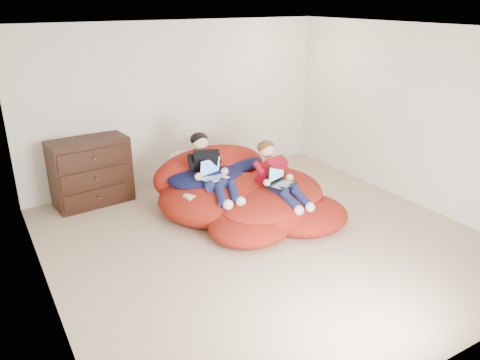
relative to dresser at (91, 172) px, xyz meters
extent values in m
cube|color=tan|center=(1.53, -2.22, -0.61)|extent=(5.10, 5.10, 0.25)
cube|color=silver|center=(1.53, 0.29, 0.77)|extent=(5.10, 0.02, 2.50)
cube|color=silver|center=(1.53, -4.73, 0.77)|extent=(5.10, 0.02, 2.50)
cube|color=silver|center=(-0.98, -2.22, 0.77)|extent=(0.02, 5.10, 2.50)
cube|color=silver|center=(4.04, -2.22, 0.77)|extent=(0.02, 5.10, 2.50)
cube|color=silver|center=(1.53, -2.22, 2.03)|extent=(5.10, 5.10, 0.02)
cube|color=black|center=(0.00, 0.01, 0.00)|extent=(1.12, 0.64, 0.96)
cube|color=black|center=(0.00, -0.27, -0.29)|extent=(0.96, 0.11, 0.23)
cylinder|color=#4C3F26|center=(0.00, -0.29, -0.29)|extent=(0.04, 0.06, 0.03)
cube|color=black|center=(0.00, -0.27, 0.00)|extent=(0.96, 0.11, 0.23)
cylinder|color=#4C3F26|center=(0.00, -0.29, 0.00)|extent=(0.04, 0.06, 0.03)
cube|color=black|center=(0.00, -0.27, 0.29)|extent=(0.96, 0.11, 0.23)
cylinder|color=#4C3F26|center=(0.00, -0.29, 0.29)|extent=(0.04, 0.06, 0.03)
ellipsoid|color=#A51F12|center=(1.44, -1.19, -0.26)|extent=(1.72, 1.55, 0.62)
ellipsoid|color=#A51F12|center=(2.21, -1.34, -0.28)|extent=(1.49, 1.45, 0.54)
ellipsoid|color=#A51F12|center=(1.84, -1.78, -0.30)|extent=(1.68, 1.34, 0.54)
ellipsoid|color=#A51F12|center=(1.41, -2.06, -0.34)|extent=(1.06, 0.97, 0.35)
ellipsoid|color=#A51F12|center=(2.21, -2.11, -0.35)|extent=(1.21, 1.10, 0.40)
ellipsoid|color=#A51F12|center=(1.57, -0.71, -0.08)|extent=(1.79, 0.79, 0.79)
ellipsoid|color=#11153F|center=(1.34, -0.99, 0.00)|extent=(1.11, 0.91, 0.28)
ellipsoid|color=#11153F|center=(1.86, -0.82, 0.04)|extent=(0.92, 0.64, 0.22)
ellipsoid|color=#A92618|center=(2.17, -1.76, -0.14)|extent=(0.99, 0.99, 0.18)
ellipsoid|color=#A92618|center=(1.63, -1.92, -0.18)|extent=(1.04, 0.94, 0.19)
ellipsoid|color=beige|center=(1.18, -0.52, 0.14)|extent=(0.40, 0.25, 0.25)
cube|color=black|center=(1.29, -1.07, 0.20)|extent=(0.43, 0.47, 0.48)
sphere|color=#EBAC90|center=(1.29, -0.94, 0.48)|extent=(0.22, 0.22, 0.22)
ellipsoid|color=black|center=(1.29, -0.91, 0.52)|extent=(0.25, 0.23, 0.19)
cylinder|color=#151A42|center=(1.20, -1.37, 0.03)|extent=(0.25, 0.39, 0.20)
cylinder|color=#151A42|center=(1.20, -1.69, 0.00)|extent=(0.22, 0.37, 0.23)
sphere|color=white|center=(1.20, -1.87, -0.06)|extent=(0.13, 0.13, 0.13)
cylinder|color=#151A42|center=(1.38, -1.37, 0.03)|extent=(0.25, 0.39, 0.20)
cylinder|color=#151A42|center=(1.38, -1.69, 0.00)|extent=(0.22, 0.37, 0.23)
sphere|color=white|center=(1.38, -1.87, -0.06)|extent=(0.13, 0.13, 0.13)
cube|color=#A10E1E|center=(2.02, -1.60, 0.13)|extent=(0.34, 0.39, 0.46)
sphere|color=#EBAC90|center=(2.02, -1.49, 0.41)|extent=(0.21, 0.21, 0.21)
ellipsoid|color=#503115|center=(2.02, -1.46, 0.44)|extent=(0.24, 0.22, 0.18)
cylinder|color=#151A42|center=(1.94, -1.88, -0.03)|extent=(0.18, 0.36, 0.19)
cylinder|color=#151A42|center=(1.94, -2.18, -0.06)|extent=(0.15, 0.34, 0.22)
sphere|color=white|center=(1.94, -2.35, -0.12)|extent=(0.12, 0.12, 0.12)
cylinder|color=#151A42|center=(2.11, -1.88, -0.03)|extent=(0.18, 0.36, 0.19)
cylinder|color=#151A42|center=(2.11, -2.18, -0.06)|extent=(0.15, 0.34, 0.22)
sphere|color=white|center=(2.11, -2.35, -0.12)|extent=(0.12, 0.12, 0.12)
cube|color=silver|center=(1.29, -1.36, 0.10)|extent=(0.37, 0.29, 0.01)
cube|color=gray|center=(1.29, -1.37, 0.11)|extent=(0.30, 0.18, 0.00)
cube|color=silver|center=(1.29, -1.23, 0.22)|extent=(0.33, 0.11, 0.23)
cube|color=#3E78D5|center=(1.29, -1.24, 0.22)|extent=(0.28, 0.09, 0.18)
cube|color=black|center=(2.02, -1.86, 0.03)|extent=(0.43, 0.36, 0.01)
cube|color=gray|center=(2.02, -1.88, 0.04)|extent=(0.34, 0.24, 0.00)
cube|color=black|center=(2.02, -1.73, 0.17)|extent=(0.35, 0.15, 0.26)
cube|color=#53A8C2|center=(2.02, -1.74, 0.17)|extent=(0.31, 0.12, 0.21)
cube|color=silver|center=(0.90, -1.42, -0.06)|extent=(0.17, 0.17, 0.05)
camera|label=1|loc=(-1.36, -6.48, 2.33)|focal=35.00mm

